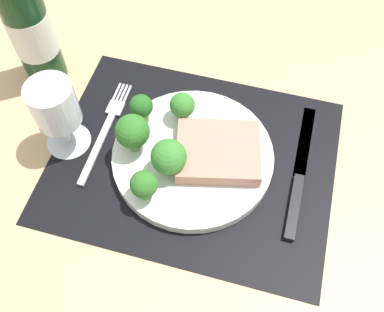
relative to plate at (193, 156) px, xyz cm
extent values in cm
cube|color=tan|center=(0.00, 0.00, -2.60)|extent=(140.00, 110.00, 3.00)
cube|color=black|center=(0.00, 0.00, -0.95)|extent=(41.13, 32.42, 0.30)
cylinder|color=silver|center=(0.00, 0.00, 0.00)|extent=(23.48, 23.48, 1.60)
cube|color=tan|center=(3.57, 0.56, 1.93)|extent=(13.67, 12.19, 2.25)
cylinder|color=#6B994C|center=(-8.81, 3.81, 1.77)|extent=(1.75, 1.75, 1.93)
sphere|color=#235B1E|center=(-8.81, 3.81, 4.21)|extent=(3.47, 3.47, 3.47)
cylinder|color=#6B994C|center=(-2.45, -3.45, 1.50)|extent=(1.93, 1.93, 1.40)
sphere|color=#387A2D|center=(-2.45, -3.45, 4.31)|extent=(4.95, 4.95, 4.95)
cylinder|color=#6B994C|center=(-3.21, 5.95, 1.45)|extent=(1.44, 1.44, 1.30)
sphere|color=#387A2D|center=(-3.21, 5.95, 3.70)|extent=(3.77, 3.77, 3.77)
cylinder|color=#5B8942|center=(-8.38, -1.12, 1.78)|extent=(1.67, 1.67, 1.96)
sphere|color=#2D6B23|center=(-8.38, -1.12, 4.84)|extent=(4.88, 4.88, 4.88)
cylinder|color=#5B8942|center=(-4.46, -8.10, 1.56)|extent=(1.69, 1.69, 1.52)
sphere|color=#2D6B23|center=(-4.46, -8.10, 3.91)|extent=(3.75, 3.75, 3.75)
cube|color=silver|center=(-14.27, -2.00, -0.55)|extent=(1.00, 13.00, 0.50)
cube|color=silver|center=(-14.27, 5.80, -0.55)|extent=(2.40, 2.60, 0.40)
cube|color=silver|center=(-15.17, 8.90, -0.55)|extent=(0.30, 3.60, 0.35)
cube|color=silver|center=(-14.57, 8.90, -0.55)|extent=(0.30, 3.60, 0.35)
cube|color=silver|center=(-13.97, 8.90, -0.55)|extent=(0.30, 3.60, 0.35)
cube|color=silver|center=(-13.37, 8.90, -0.55)|extent=(0.30, 3.60, 0.35)
cube|color=black|center=(15.53, -3.90, -0.40)|extent=(1.40, 10.00, 0.80)
cube|color=silver|center=(15.53, 7.60, -0.65)|extent=(1.80, 13.00, 0.30)
cylinder|color=#143819|center=(-27.89, 10.05, 9.13)|extent=(6.48, 6.48, 20.46)
cylinder|color=silver|center=(-27.89, 10.05, 8.11)|extent=(6.61, 6.61, 7.16)
cylinder|color=silver|center=(-19.00, -1.71, -0.90)|extent=(6.64, 6.64, 0.40)
cylinder|color=silver|center=(-19.00, -1.71, 2.01)|extent=(0.80, 0.80, 5.41)
cylinder|color=silver|center=(-19.00, -1.71, 7.99)|extent=(6.45, 6.45, 6.55)
cylinder|color=#560C19|center=(-19.00, -1.71, 6.01)|extent=(5.68, 5.68, 2.60)
camera|label=1|loc=(8.75, -32.69, 55.39)|focal=41.62mm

